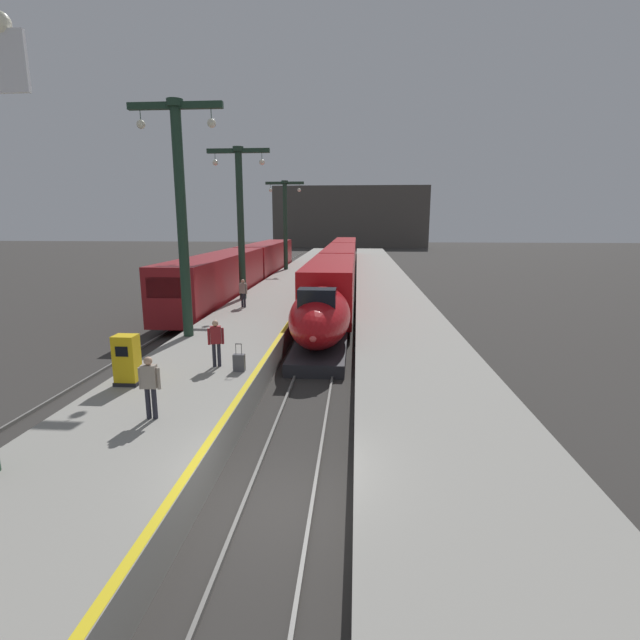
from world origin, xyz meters
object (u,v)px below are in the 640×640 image
(station_column_mid, at_px, (181,201))
(passenger_mid_platform, at_px, (150,383))
(highspeed_train_main, at_px, (340,265))
(ticket_machine_yellow, at_px, (127,362))
(station_column_far, at_px, (240,210))
(regional_train_adjacent, at_px, (248,266))
(station_column_distant, at_px, (285,217))
(rolling_suitcase, at_px, (239,363))
(passenger_near_edge, at_px, (216,340))
(passenger_far_waiting, at_px, (243,291))

(station_column_mid, relative_size, passenger_mid_platform, 5.90)
(highspeed_train_main, distance_m, ticket_machine_yellow, 32.16)
(station_column_far, height_order, passenger_mid_platform, station_column_far)
(regional_train_adjacent, distance_m, ticket_machine_yellow, 27.90)
(station_column_distant, xyz_separation_m, passenger_mid_platform, (2.23, -38.59, -4.52))
(regional_train_adjacent, height_order, rolling_suitcase, regional_train_adjacent)
(station_column_mid, bearing_deg, passenger_near_edge, -59.11)
(station_column_mid, xyz_separation_m, ticket_machine_yellow, (0.35, -6.40, -5.20))
(highspeed_train_main, relative_size, passenger_far_waiting, 33.86)
(station_column_far, distance_m, passenger_mid_platform, 20.03)
(passenger_mid_platform, bearing_deg, regional_train_adjacent, 98.33)
(station_column_mid, bearing_deg, station_column_far, 90.00)
(passenger_far_waiting, xyz_separation_m, rolling_suitcase, (2.74, -12.03, -0.69))
(passenger_far_waiting, relative_size, ticket_machine_yellow, 1.06)
(passenger_near_edge, relative_size, ticket_machine_yellow, 1.06)
(station_column_distant, bearing_deg, highspeed_train_main, -36.70)
(highspeed_train_main, relative_size, passenger_mid_platform, 33.86)
(ticket_machine_yellow, bearing_deg, station_column_far, 91.19)
(station_column_distant, xyz_separation_m, rolling_suitcase, (3.54, -34.51, -5.20))
(station_column_distant, bearing_deg, passenger_far_waiting, -87.96)
(passenger_mid_platform, relative_size, passenger_far_waiting, 1.00)
(passenger_near_edge, height_order, ticket_machine_yellow, passenger_near_edge)
(station_column_mid, bearing_deg, ticket_machine_yellow, -86.87)
(station_column_mid, xyz_separation_m, passenger_far_waiting, (0.80, 7.19, -4.95))
(regional_train_adjacent, xyz_separation_m, station_column_distant, (2.20, 8.30, 4.43))
(passenger_near_edge, xyz_separation_m, rolling_suitcase, (0.92, -0.45, -0.69))
(regional_train_adjacent, height_order, station_column_mid, station_column_mid)
(station_column_far, relative_size, rolling_suitcase, 9.83)
(highspeed_train_main, relative_size, station_column_distant, 6.25)
(passenger_far_waiting, bearing_deg, highspeed_train_main, 74.25)
(highspeed_train_main, height_order, station_column_far, station_column_far)
(passenger_far_waiting, bearing_deg, station_column_far, 104.07)
(passenger_far_waiting, relative_size, rolling_suitcase, 1.72)
(station_column_mid, distance_m, passenger_far_waiting, 8.77)
(station_column_distant, height_order, passenger_mid_platform, station_column_distant)
(station_column_far, distance_m, rolling_suitcase, 16.57)
(regional_train_adjacent, distance_m, station_column_mid, 22.03)
(station_column_distant, height_order, passenger_near_edge, station_column_distant)
(highspeed_train_main, xyz_separation_m, regional_train_adjacent, (-8.10, -3.90, 0.18))
(highspeed_train_main, xyz_separation_m, passenger_mid_platform, (-3.67, -34.20, 0.09))
(passenger_mid_platform, distance_m, passenger_far_waiting, 16.18)
(passenger_mid_platform, distance_m, rolling_suitcase, 4.35)
(rolling_suitcase, bearing_deg, station_column_distant, 95.86)
(passenger_near_edge, relative_size, passenger_far_waiting, 1.00)
(regional_train_adjacent, height_order, passenger_mid_platform, regional_train_adjacent)
(station_column_mid, relative_size, station_column_far, 1.03)
(rolling_suitcase, bearing_deg, regional_train_adjacent, 102.36)
(passenger_far_waiting, height_order, rolling_suitcase, passenger_far_waiting)
(station_column_distant, relative_size, passenger_mid_platform, 5.41)
(station_column_distant, distance_m, ticket_machine_yellow, 36.39)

